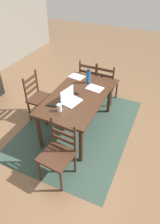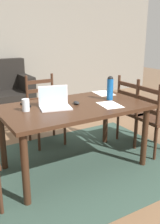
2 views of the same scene
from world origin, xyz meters
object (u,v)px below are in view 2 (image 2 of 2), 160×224
Objects in this scene: laptop at (54,102)px; chair_right_near at (155,118)px; chair_far_head at (45,111)px; drinking_glass at (26,105)px; computer_mouse at (76,103)px; water_bottle at (110,87)px; tv_remote at (26,105)px; dining_table at (74,113)px; chair_right_far at (135,111)px.

chair_right_near is at bearing -9.95° from laptop.
chair_far_head reaches higher than drinking_glass.
computer_mouse is (0.26, -0.01, -0.04)m from laptop.
computer_mouse is (-0.44, 0.03, -0.13)m from water_bottle.
water_bottle reaches higher than tv_remote.
dining_table is 15.99× the size of computer_mouse.
water_bottle is at bearing -4.10° from drinking_glass.
chair_far_head is 5.59× the size of tv_remote.
tv_remote is (-0.46, -0.57, 0.30)m from chair_far_head.
chair_right_far is 1.00× the size of chair_far_head.
chair_right_near reaches higher than dining_table.
drinking_glass is (-0.52, 0.08, 0.15)m from dining_table.
water_bottle reaches higher than dining_table.
laptop is 3.63× the size of computer_mouse.
computer_mouse is (-1.04, -0.15, 0.30)m from chair_right_far.
dining_table is 0.27m from laptop.
tv_remote is (-0.51, 0.23, -0.01)m from computer_mouse.
chair_far_head is 3.35× the size of water_bottle.
chair_right_far is at bearing -30.79° from chair_far_head.
chair_right_near is 1.37m from laptop.
drinking_glass is at bearing -179.29° from computer_mouse.
dining_table is 0.55m from drinking_glass.
chair_right_far is at bearing 90.01° from chair_right_near.
chair_right_far is 0.76m from water_bottle.
chair_right_near is at bearing -9.15° from drinking_glass.
drinking_glass is at bearing 174.27° from laptop.
chair_right_near is 9.50× the size of computer_mouse.
tv_remote is at bearing -128.99° from chair_far_head.
chair_right_near is 1.11m from computer_mouse.
chair_right_near and chair_far_head have the same top height.
laptop is at bearing 167.94° from dining_table.
tv_remote is (0.06, 0.18, -0.05)m from drinking_glass.
drinking_glass is 0.74× the size of tv_remote.
chair_right_near reaches higher than tv_remote.
laptop reaches higher than dining_table.
laptop reaches higher than computer_mouse.
chair_far_head is 0.88m from laptop.
dining_table is 1.68× the size of chair_right_near.
laptop is (-0.22, -0.79, 0.34)m from chair_far_head.
laptop is (-1.30, -0.14, 0.34)m from chair_right_far.
water_bottle reaches higher than computer_mouse.
tv_remote is at bearing 139.19° from laptop.
water_bottle is (-0.60, 0.19, 0.43)m from chair_right_near.
laptop is 1.28× the size of water_bottle.
dining_table is 1.12m from chair_right_near.
water_bottle is at bearing -3.39° from laptop.
tv_remote is at bearing 150.71° from dining_table.
water_bottle is (0.49, -0.83, 0.43)m from chair_far_head.
tv_remote is (-1.55, 0.44, 0.30)m from chair_right_near.
laptop is at bearing 170.05° from chair_right_near.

